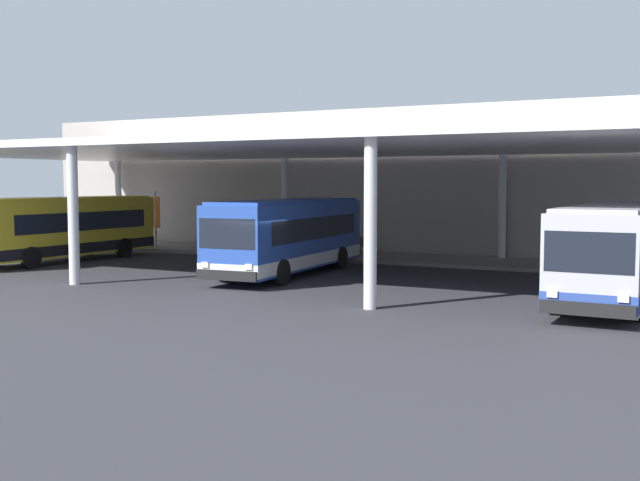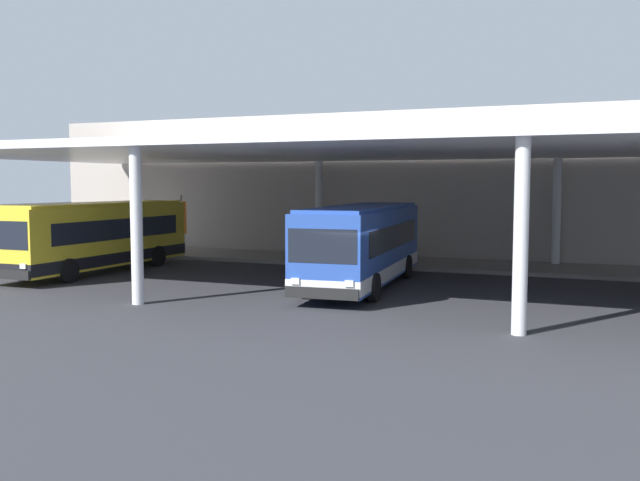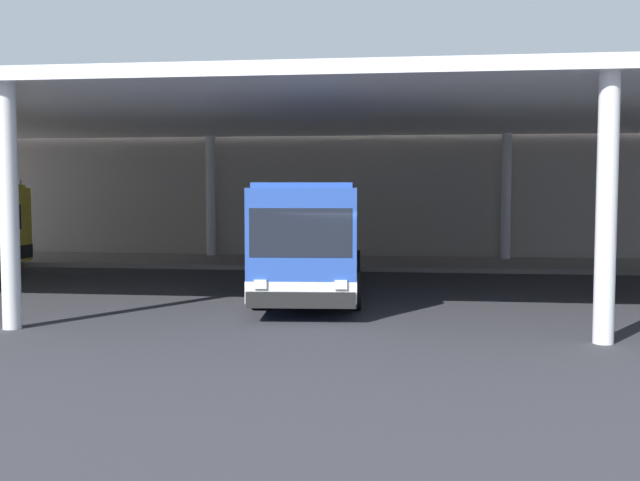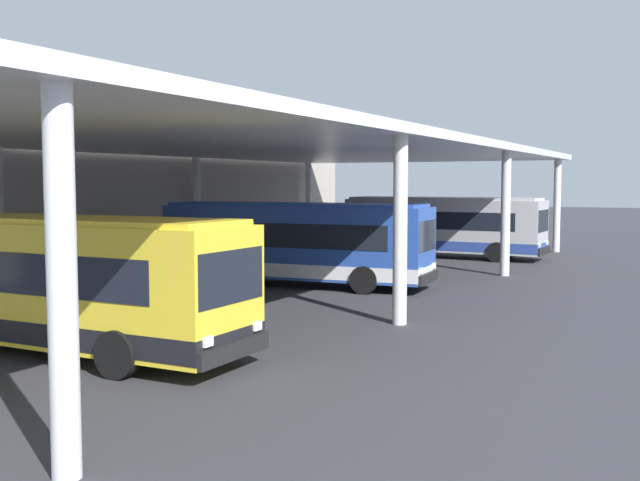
{
  "view_description": "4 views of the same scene",
  "coord_description": "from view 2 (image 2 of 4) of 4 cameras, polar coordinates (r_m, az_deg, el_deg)",
  "views": [
    {
      "loc": [
        15.58,
        -23.85,
        3.89
      ],
      "look_at": [
        2.06,
        2.03,
        1.67
      ],
      "focal_mm": 42.86,
      "sensor_mm": 36.0,
      "label": 1
    },
    {
      "loc": [
        8.07,
        -21.23,
        4.04
      ],
      "look_at": [
        -2.54,
        4.76,
        1.69
      ],
      "focal_mm": 38.51,
      "sensor_mm": 36.0,
      "label": 2
    },
    {
      "loc": [
        2.47,
        -17.54,
        3.04
      ],
      "look_at": [
        -0.24,
        3.88,
        1.53
      ],
      "focal_mm": 41.9,
      "sensor_mm": 36.0,
      "label": 3
    },
    {
      "loc": [
        -25.71,
        -10.01,
        3.96
      ],
      "look_at": [
        1.64,
        3.99,
        1.58
      ],
      "focal_mm": 42.31,
      "sensor_mm": 36.0,
      "label": 4
    }
  ],
  "objects": [
    {
      "name": "canopy_shelter",
      "position": [
        27.96,
        5.45,
        7.36
      ],
      "size": [
        40.0,
        17.0,
        5.55
      ],
      "color": "silver",
      "rests_on": "ground"
    },
    {
      "name": "bus_nearest_bay",
      "position": [
        32.75,
        -18.05,
        0.37
      ],
      "size": [
        2.73,
        10.53,
        3.17
      ],
      "color": "yellow",
      "rests_on": "ground"
    },
    {
      "name": "banner_sign",
      "position": [
        38.73,
        -11.48,
        1.63
      ],
      "size": [
        0.7,
        0.12,
        3.2
      ],
      "color": "#B2B2B7",
      "rests_on": "platform_kerb"
    },
    {
      "name": "bus_second_bay",
      "position": [
        26.73,
        3.56,
        -0.35
      ],
      "size": [
        3.31,
        10.69,
        3.17
      ],
      "color": "#284CA8",
      "rests_on": "ground"
    },
    {
      "name": "ground_plane",
      "position": [
        23.07,
        1.38,
        -5.31
      ],
      "size": [
        200.0,
        200.0,
        0.0
      ],
      "primitive_type": "plane",
      "color": "#333338"
    },
    {
      "name": "platform_kerb",
      "position": [
        34.19,
        8.4,
        -1.91
      ],
      "size": [
        42.0,
        4.5,
        0.18
      ],
      "primitive_type": "cube",
      "color": "gray",
      "rests_on": "ground"
    },
    {
      "name": "station_building_facade",
      "position": [
        37.12,
        9.68,
        4.57
      ],
      "size": [
        48.0,
        1.6,
        7.9
      ],
      "primitive_type": "cube",
      "color": "#ADA399",
      "rests_on": "ground"
    },
    {
      "name": "bench_waiting",
      "position": [
        34.57,
        6.05,
        -0.86
      ],
      "size": [
        1.8,
        0.45,
        0.92
      ],
      "color": "brown",
      "rests_on": "platform_kerb"
    }
  ]
}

